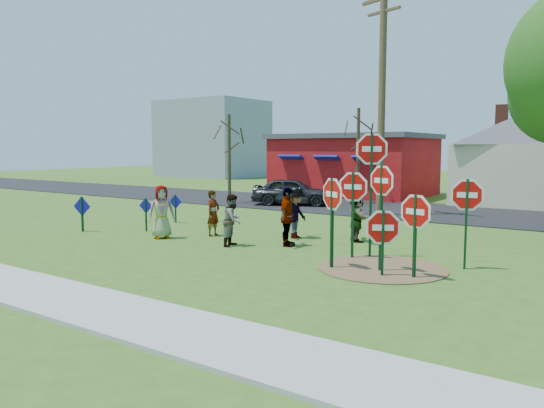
{
  "coord_description": "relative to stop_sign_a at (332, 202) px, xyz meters",
  "views": [
    {
      "loc": [
        9.63,
        -13.25,
        3.0
      ],
      "look_at": [
        0.18,
        0.4,
        1.25
      ],
      "focal_mm": 35.0,
      "sensor_mm": 36.0,
      "label": 1
    }
  ],
  "objects": [
    {
      "name": "ground",
      "position": [
        -3.43,
        1.66,
        -1.66
      ],
      "size": [
        120.0,
        120.0,
        0.0
      ],
      "primitive_type": "plane",
      "color": "#375819",
      "rests_on": "ground"
    },
    {
      "name": "sidewalk",
      "position": [
        -3.43,
        -5.54,
        -1.62
      ],
      "size": [
        22.0,
        1.8,
        0.08
      ],
      "primitive_type": "cube",
      "color": "#9E9E99",
      "rests_on": "ground"
    },
    {
      "name": "road",
      "position": [
        -3.43,
        13.16,
        -1.64
      ],
      "size": [
        120.0,
        7.5,
        0.04
      ],
      "primitive_type": "cube",
      "color": "black",
      "rests_on": "ground"
    },
    {
      "name": "dirt_patch",
      "position": [
        1.07,
        0.66,
        -1.65
      ],
      "size": [
        3.2,
        3.2,
        0.03
      ],
      "primitive_type": "cylinder",
      "color": "brown",
      "rests_on": "ground"
    },
    {
      "name": "red_building",
      "position": [
        -8.93,
        19.66,
        0.3
      ],
      "size": [
        9.4,
        7.69,
        3.9
      ],
      "color": "maroon",
      "rests_on": "ground"
    },
    {
      "name": "distant_building",
      "position": [
        -31.43,
        31.66,
        2.34
      ],
      "size": [
        10.0,
        8.0,
        8.0
      ],
      "primitive_type": "cube",
      "color": "#8C939E",
      "rests_on": "ground"
    },
    {
      "name": "stop_sign_a",
      "position": [
        0.0,
        0.0,
        0.0
      ],
      "size": [
        0.99,
        0.52,
        2.42
      ],
      "rotation": [
        0.0,
        0.0,
        -0.47
      ],
      "color": "#0D3319",
      "rests_on": "ground"
    },
    {
      "name": "stop_sign_b",
      "position": [
        0.21,
        1.84,
        0.95
      ],
      "size": [
        1.05,
        0.59,
        3.57
      ],
      "rotation": [
        0.0,
        0.0,
        0.5
      ],
      "color": "#0D3319",
      "rests_on": "ground"
    },
    {
      "name": "stop_sign_c",
      "position": [
        1.13,
        0.38,
        0.26
      ],
      "size": [
        0.95,
        0.35,
        2.73
      ],
      "rotation": [
        0.0,
        0.0,
        -0.34
      ],
      "color": "#0D3319",
      "rests_on": "ground"
    },
    {
      "name": "stop_sign_d",
      "position": [
        2.77,
        1.83,
        0.03
      ],
      "size": [
        1.06,
        0.28,
        2.4
      ],
      "rotation": [
        0.0,
        0.0,
        0.25
      ],
      "color": "#0D3319",
      "rests_on": "ground"
    },
    {
      "name": "stop_sign_e",
      "position": [
        1.38,
        -0.07,
        -0.58
      ],
      "size": [
        0.99,
        0.56,
        1.72
      ],
      "rotation": [
        0.0,
        0.0,
        0.5
      ],
      "color": "#0D3319",
      "rests_on": "ground"
    },
    {
      "name": "stop_sign_f",
      "position": [
        2.06,
        0.17,
        -0.22
      ],
      "size": [
        1.06,
        0.26,
        2.1
      ],
      "rotation": [
        0.0,
        0.0,
        -0.23
      ],
      "color": "#0D3319",
      "rests_on": "ground"
    },
    {
      "name": "stop_sign_g",
      "position": [
        -0.12,
        1.41,
        0.07
      ],
      "size": [
        1.1,
        0.15,
        2.51
      ],
      "rotation": [
        0.0,
        0.0,
        0.12
      ],
      "color": "#0D3319",
      "rests_on": "ground"
    },
    {
      "name": "blue_diamond_a",
      "position": [
        -10.21,
        0.1,
        -0.88
      ],
      "size": [
        0.71,
        0.2,
        1.28
      ],
      "rotation": [
        0.0,
        0.0,
        0.25
      ],
      "color": "#0D3319",
      "rests_on": "ground"
    },
    {
      "name": "blue_diamond_b",
      "position": [
        -8.37,
        1.45,
        -0.9
      ],
      "size": [
        0.57,
        0.11,
        1.22
      ],
      "rotation": [
        0.0,
        0.0,
        0.17
      ],
      "color": "#0D3319",
      "rests_on": "ground"
    },
    {
      "name": "blue_diamond_c",
      "position": [
        -9.13,
        3.7,
        -0.96
      ],
      "size": [
        0.59,
        0.13,
        1.15
      ],
      "rotation": [
        0.0,
        0.0,
        0.19
      ],
      "color": "#0D3319",
      "rests_on": "ground"
    },
    {
      "name": "blue_diamond_d",
      "position": [
        -8.01,
        4.72,
        -1.03
      ],
      "size": [
        0.56,
        0.06,
        1.03
      ],
      "rotation": [
        0.0,
        0.0,
        -0.06
      ],
      "color": "#0D3319",
      "rests_on": "ground"
    },
    {
      "name": "person_a",
      "position": [
        -6.8,
        0.73,
        -0.77
      ],
      "size": [
        0.97,
        1.04,
        1.78
      ],
      "primitive_type": "imported",
      "rotation": [
        0.0,
        0.0,
        0.95
      ],
      "color": "#3D3C86",
      "rests_on": "ground"
    },
    {
      "name": "person_b",
      "position": [
        -5.72,
        2.09,
        -0.88
      ],
      "size": [
        0.39,
        0.58,
        1.56
      ],
      "primitive_type": "imported",
      "rotation": [
        0.0,
        0.0,
        1.59
      ],
      "color": "#266E5F",
      "rests_on": "ground"
    },
    {
      "name": "person_c",
      "position": [
        -3.99,
        1.02,
        -0.87
      ],
      "size": [
        0.79,
        0.91,
        1.6
      ],
      "primitive_type": "imported",
      "rotation": [
        0.0,
        0.0,
        1.83
      ],
      "color": "#915639",
      "rests_on": "ground"
    },
    {
      "name": "person_d",
      "position": [
        -3.12,
        3.3,
        -0.84
      ],
      "size": [
        0.66,
        1.09,
        1.66
      ],
      "primitive_type": "imported",
      "rotation": [
        0.0,
        0.0,
        1.61
      ],
      "color": "#36373B",
      "rests_on": "ground"
    },
    {
      "name": "person_e",
      "position": [
        -2.57,
        1.9,
        -0.76
      ],
      "size": [
        0.73,
        1.14,
        1.81
      ],
      "primitive_type": "imported",
      "rotation": [
        0.0,
        0.0,
        1.87
      ],
      "color": "#542B5A",
      "rests_on": "ground"
    },
    {
      "name": "person_f",
      "position": [
        -1.17,
        3.87,
        -0.87
      ],
      "size": [
        1.36,
        1.4,
        1.6
      ],
      "primitive_type": "imported",
      "rotation": [
        0.0,
        0.0,
        2.32
      ],
      "color": "#20563A",
      "rests_on": "ground"
    },
    {
      "name": "suv",
      "position": [
        -8.68,
        11.8,
        -0.91
      ],
      "size": [
        4.53,
        3.22,
        1.43
      ],
      "primitive_type": "imported",
      "rotation": [
        0.0,
        0.0,
        1.98
      ],
      "color": "#2B2B30",
      "rests_on": "road"
    },
    {
      "name": "utility_pole",
      "position": [
        -3.22,
        10.48,
        3.65
      ],
      "size": [
        2.38,
        0.93,
        10.09
      ],
      "rotation": [
        0.0,
        0.0,
        -0.33
      ],
      "color": "#4C3823",
      "rests_on": "ground"
    },
    {
      "name": "bare_tree_west",
      "position": [
        -12.02,
        10.68,
        1.45
      ],
      "size": [
        1.8,
        1.8,
        4.81
      ],
      "color": "#382819",
      "rests_on": "ground"
    },
    {
      "name": "bare_tree_east",
      "position": [
        -6.24,
        14.5,
        1.66
      ],
      "size": [
        1.8,
        1.8,
        5.14
      ],
      "color": "#382819",
      "rests_on": "ground"
    }
  ]
}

